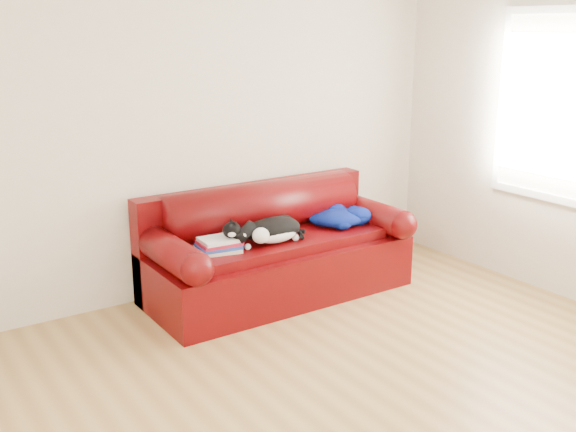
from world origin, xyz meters
The scene contains 7 objects.
ground centered at (0.00, 0.00, 0.00)m, with size 4.50×4.50×0.00m, color olive.
room_shell centered at (0.12, 0.02, 1.67)m, with size 4.52×4.02×2.61m.
sofa_base centered at (0.37, 1.49, 0.24)m, with size 2.10×0.90×0.50m.
sofa_back centered at (0.37, 1.74, 0.54)m, with size 2.10×1.01×0.88m.
book_stack centered at (-0.20, 1.41, 0.55)m, with size 0.36×0.30×0.10m.
cat centered at (0.24, 1.36, 0.59)m, with size 0.69×0.39×0.24m.
blanket centered at (0.96, 1.46, 0.57)m, with size 0.51×0.44×0.16m.
Camera 1 is at (-2.40, -2.78, 2.10)m, focal length 42.00 mm.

